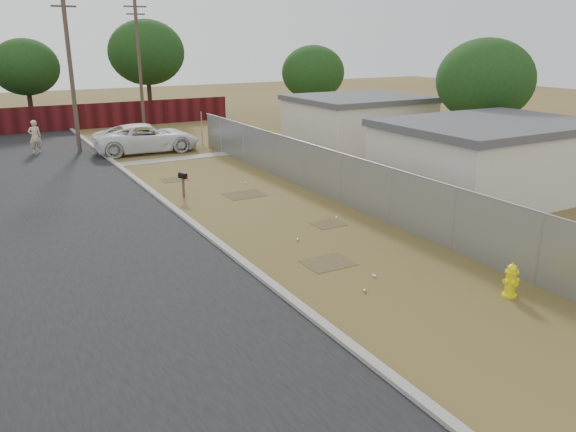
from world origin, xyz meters
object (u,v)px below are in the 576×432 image
mailbox (183,178)px  pedestrian (35,137)px  fire_hydrant (511,281)px  pickup_truck (147,138)px

mailbox → pedestrian: bearing=107.3°
fire_hydrant → pedestrian: (-8.14, 26.18, 0.52)m
mailbox → pedestrian: size_ratio=0.56×
pickup_truck → pedestrian: (-5.60, 2.82, 0.13)m
fire_hydrant → mailbox: size_ratio=0.87×
pickup_truck → pedestrian: size_ratio=3.12×
mailbox → pedestrian: pedestrian is taller
pedestrian → mailbox: bearing=106.5°
fire_hydrant → mailbox: (-4.03, 12.96, 0.40)m
mailbox → pedestrian: (-4.11, 13.21, 0.11)m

